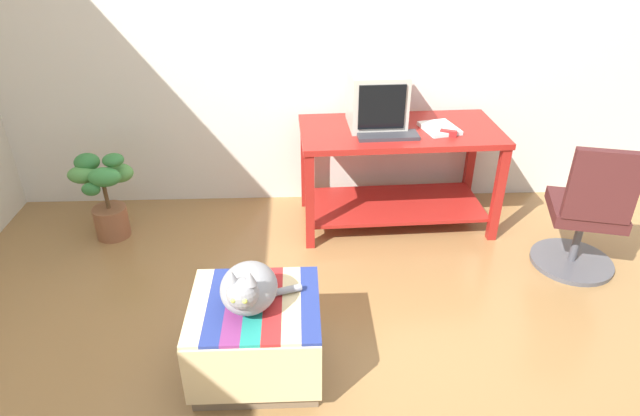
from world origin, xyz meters
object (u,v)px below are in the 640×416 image
at_px(keyboard, 388,136).
at_px(book, 440,128).
at_px(stapler, 449,133).
at_px(ottoman_with_blanket, 256,337).
at_px(desk, 398,159).
at_px(office_chair, 586,217).
at_px(cat, 248,288).
at_px(tv_monitor, 377,100).
at_px(potted_plant, 105,192).

xyz_separation_m(keyboard, book, (0.37, 0.11, 0.00)).
bearing_deg(stapler, ottoman_with_blanket, 160.04).
height_order(desk, stapler, stapler).
bearing_deg(book, office_chair, -50.62).
distance_m(keyboard, book, 0.39).
bearing_deg(ottoman_with_blanket, cat, -116.95).
bearing_deg(stapler, desk, 86.80).
xyz_separation_m(tv_monitor, keyboard, (0.05, -0.22, -0.17)).
bearing_deg(desk, potted_plant, -178.89).
distance_m(desk, potted_plant, 2.04).
distance_m(tv_monitor, book, 0.47).
bearing_deg(ottoman_with_blanket, desk, 57.33).
height_order(tv_monitor, potted_plant, tv_monitor).
distance_m(potted_plant, stapler, 2.36).
distance_m(tv_monitor, keyboard, 0.28).
bearing_deg(potted_plant, desk, 3.38).
bearing_deg(office_chair, book, -22.10).
bearing_deg(book, ottoman_with_blanket, -144.12).
relative_size(keyboard, cat, 1.00).
xyz_separation_m(cat, office_chair, (2.02, 0.82, -0.16)).
height_order(desk, ottoman_with_blanket, desk).
bearing_deg(desk, book, -10.97).
distance_m(potted_plant, office_chair, 3.15).
distance_m(book, cat, 1.88).
bearing_deg(cat, desk, 65.43).
relative_size(desk, book, 5.35).
xyz_separation_m(keyboard, stapler, (0.40, 0.01, 0.01)).
bearing_deg(stapler, tv_monitor, 88.54).
relative_size(potted_plant, office_chair, 0.72).
relative_size(desk, office_chair, 1.56).
bearing_deg(potted_plant, stapler, -0.66).
relative_size(ottoman_with_blanket, potted_plant, 0.98).
relative_size(keyboard, potted_plant, 0.63).
height_order(desk, cat, desk).
height_order(book, cat, book).
xyz_separation_m(keyboard, office_chair, (1.19, -0.49, -0.36)).
bearing_deg(stapler, keyboard, 114.44).
xyz_separation_m(tv_monitor, ottoman_with_blanket, (-0.76, -1.50, -0.70)).
bearing_deg(stapler, office_chair, -99.36).
relative_size(tv_monitor, stapler, 3.63).
relative_size(keyboard, ottoman_with_blanket, 0.64).
height_order(desk, tv_monitor, tv_monitor).
bearing_deg(keyboard, office_chair, -25.04).
xyz_separation_m(keyboard, potted_plant, (-1.92, 0.03, -0.40)).
bearing_deg(tv_monitor, ottoman_with_blanket, -119.08).
distance_m(ottoman_with_blanket, cat, 0.33).
relative_size(tv_monitor, ottoman_with_blanket, 0.64).
relative_size(cat, stapler, 3.63).
relative_size(tv_monitor, potted_plant, 0.63).
xyz_separation_m(ottoman_with_blanket, office_chair, (2.00, 0.79, 0.17)).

